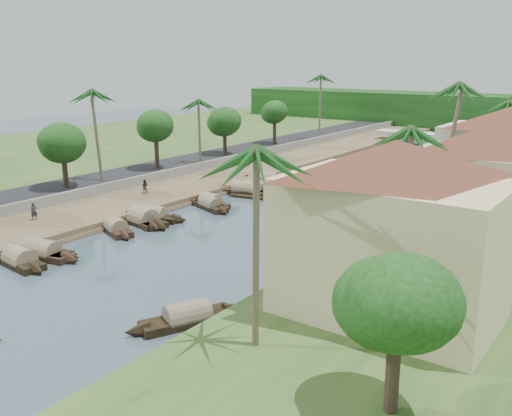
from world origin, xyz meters
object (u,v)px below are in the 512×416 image
Objects in this scene: sampan_1 at (20,261)px; person_near at (34,211)px; building_near at (391,228)px; bridge at (452,139)px.

sampan_1 is 4.35× the size of person_near.
building_near reaches higher than person_near.
sampan_1 is at bearing -104.42° from person_near.
bridge is 3.86× the size of sampan_1.
sampan_1 is (-8.62, -80.13, -1.31)m from bridge.
person_near is at bearing 178.93° from building_near.
person_near is (-16.75, -73.33, -0.09)m from bridge.
building_near is 2.05× the size of sampan_1.
building_near is (18.99, -74.00, 4.66)m from bridge.
bridge is 80.60m from sampan_1.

